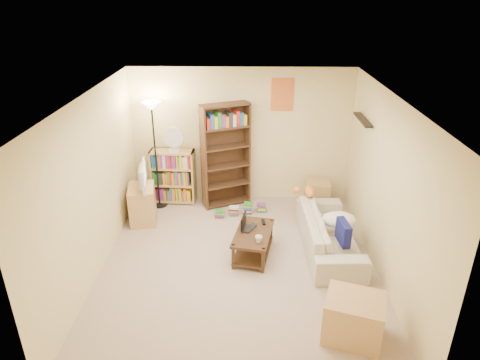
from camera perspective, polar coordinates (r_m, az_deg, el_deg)
The scene contains 19 objects.
room at distance 5.66m, azimuth -0.12°, elevation 2.27°, with size 4.50×4.54×2.52m.
sofa at distance 6.80m, azimuth 11.82°, elevation -6.89°, with size 0.82×1.97×0.57m, color beige.
navy_pillow at distance 6.34m, azimuth 13.61°, elevation -6.82°, with size 0.37×0.11×0.34m, color navy.
cream_blanket at distance 6.77m, azimuth 13.05°, elevation -5.18°, with size 0.52×0.37×0.22m, color white.
tabby_cat at distance 7.23m, azimuth 8.93°, elevation -1.44°, with size 0.45×0.17×0.15m.
coffee_table at distance 6.51m, azimuth 1.77°, elevation -8.05°, with size 0.68×1.00×0.41m.
laptop at distance 6.50m, azimuth 1.63°, elevation -6.50°, with size 0.30×0.35×0.02m, color black.
laptop_screen at distance 6.46m, azimuth 0.48°, elevation -5.52°, with size 0.01×0.31×0.20m, color white.
mug at distance 6.18m, azimuth 2.51°, elevation -7.89°, with size 0.12×0.12×0.10m, color white.
tv_remote at distance 6.68m, azimuth 3.14°, elevation -5.61°, with size 0.05×0.16×0.02m, color black.
tv_stand at distance 7.59m, azimuth -12.88°, elevation -3.15°, with size 0.43×0.60×0.65m, color tan.
television at distance 7.37m, azimuth -13.26°, elevation 0.51°, with size 0.23×0.73×0.42m, color black.
tall_bookshelf at distance 7.71m, azimuth -1.92°, elevation 3.57°, with size 0.91×0.61×1.92m.
short_bookshelf at distance 8.08m, azimuth -8.87°, elevation 0.45°, with size 0.82×0.36×1.03m.
desk_fan at distance 7.76m, azimuth -8.86°, elevation 5.37°, with size 0.37×0.21×0.46m.
floor_lamp at distance 7.62m, azimuth -11.54°, elevation 7.26°, with size 0.33×0.33×1.98m.
side_table at distance 8.05m, azimuth 10.23°, elevation -1.81°, with size 0.44×0.44×0.51m, color tan.
end_cabinet at distance 5.34m, azimuth 14.90°, elevation -17.34°, with size 0.65×0.54×0.54m, color tan.
book_stacks at distance 7.71m, azimuth 0.22°, elevation -4.00°, with size 0.93×0.37×0.21m.
Camera 1 is at (0.12, -5.24, 3.75)m, focal length 32.00 mm.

